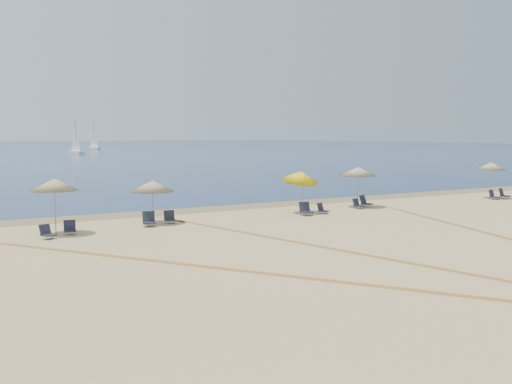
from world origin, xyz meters
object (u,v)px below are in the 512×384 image
Objects in this scene: umbrella_4 at (358,171)px; chair_10 at (504,194)px; sailboat_2 at (94,141)px; chair_5 at (306,209)px; chair_9 at (493,195)px; chair_7 at (358,204)px; umbrella_3 at (301,176)px; sailboat_1 at (76,143)px; umbrella_5 at (491,166)px; chair_3 at (149,220)px; chair_8 at (365,202)px; chair_6 at (322,209)px; umbrella_2 at (152,186)px; chair_2 at (70,228)px; chair_1 at (47,233)px; chair_4 at (170,218)px; umbrella_1 at (54,185)px.

umbrella_4 reaches higher than chair_10.
sailboat_2 is at bearing 66.63° from chair_10.
chair_9 is (15.82, 0.09, -0.04)m from chair_5.
chair_7 is at bearing -129.14° from umbrella_4.
chair_5 is at bearing -107.51° from umbrella_3.
chair_10 is at bearing -103.08° from sailboat_1.
sailboat_1 is at bearing 90.72° from umbrella_5.
umbrella_5 is 3.20× the size of chair_5.
umbrella_5 is 2.13m from chair_10.
chair_3 is 14.27m from chair_8.
umbrella_5 reaches higher than chair_6.
chair_3 is 10.08m from chair_6.
sailboat_2 is at bearing 74.49° from chair_9.
umbrella_3 is 2.22m from chair_6.
umbrella_4 reaches higher than chair_9.
umbrella_5 is at bearing -0.73° from umbrella_3.
chair_6 is at bearing -8.01° from umbrella_2.
chair_6 is at bearing 10.00° from chair_2.
chair_10 is (11.88, -1.47, -1.88)m from umbrella_4.
chair_6 is 14.61m from chair_9.
umbrella_3 is 3.48× the size of chair_1.
chair_5 is at bearing 2.52° from chair_4.
chair_6 is (-15.07, -0.63, -1.99)m from umbrella_5.
umbrella_2 reaches higher than chair_9.
chair_7 is at bearing -0.44° from umbrella_3.
umbrella_2 is 13.84m from chair_8.
chair_5 is 15.82m from chair_9.
chair_2 is at bearing -159.80° from chair_4.
sailboat_1 is at bearing 63.75° from chair_8.
chair_5 is 5.55m from chair_8.
chair_2 is at bearing -178.98° from umbrella_5.
chair_6 is at bearing -117.82° from sailboat_2.
sailboat_1 is (13.62, 115.33, 2.25)m from chair_6.
umbrella_1 reaches higher than chair_1.
chair_5 is at bearing 170.14° from chair_9.
umbrella_5 reaches higher than chair_4.
sailboat_2 reaches higher than chair_6.
umbrella_4 is 0.30× the size of sailboat_2.
chair_8 is (13.75, -0.13, -1.57)m from umbrella_2.
chair_8 is at bearing 11.60° from chair_4.
chair_6 is at bearing -1.51° from umbrella_1.
chair_4 is 0.87× the size of chair_5.
chair_10 reaches higher than chair_8.
umbrella_3 reaches higher than umbrella_4.
chair_9 is at bearing 10.25° from chair_5.
chair_3 reaches higher than chair_9.
umbrella_2 is 1.84m from chair_3.
chair_1 is 0.09× the size of sailboat_2.
sailboat_2 is at bearing 90.62° from chair_3.
umbrella_3 is 2.03m from chair_5.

